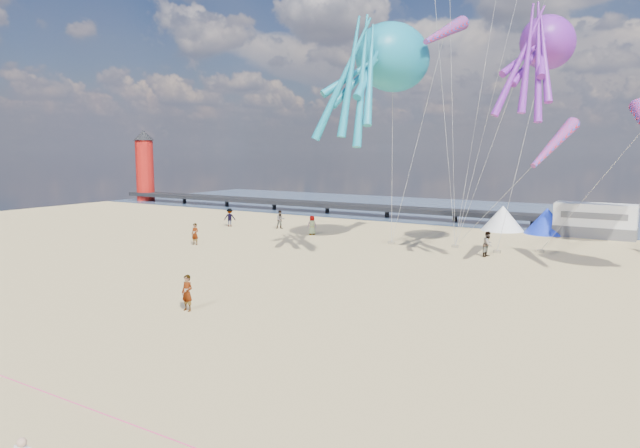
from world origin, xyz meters
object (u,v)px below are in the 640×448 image
Objects in this scene: standing_person at (187,293)px; windsock_right at (554,144)px; beachgoer_0 at (312,225)px; sandbag_a at (392,243)px; sandbag_d at (540,251)px; tent_blue at (547,221)px; beachgoer_7 at (280,220)px; windsock_left at (445,32)px; kite_octopus_teal at (393,57)px; tent_white at (503,218)px; beachgoer_1 at (488,244)px; kite_octopus_purple at (548,43)px; beachgoer_5 at (195,234)px; sandbag_b at (497,252)px; sandbag_e at (455,246)px; lighthouse at (145,171)px; motorhome_0 at (595,220)px; beachgoer_2 at (230,217)px.

windsock_right is (13.12, 18.81, 7.21)m from standing_person.
windsock_right is (21.18, -5.06, 7.22)m from beachgoer_0.
sandbag_d is (11.15, 2.50, 0.00)m from sandbag_a.
tent_blue is 2.23× the size of beachgoer_7.
sandbag_d is 0.07× the size of windsock_left.
windsock_left is at bearing -111.14° from tent_blue.
beachgoer_7 is 3.58× the size of sandbag_d.
kite_octopus_teal is 1.64× the size of windsock_left.
tent_white is 2.16× the size of beachgoer_1.
kite_octopus_purple is at bearing 28.05° from kite_octopus_teal.
standing_person is 19.43m from beachgoer_5.
tent_white is 0.57× the size of windsock_left.
sandbag_d is (2.73, 1.95, 0.00)m from sandbag_b.
beachgoer_7 is 0.18× the size of kite_octopus_purple.
beachgoer_5 is 27.70m from windsock_right.
sandbag_b is at bearing -95.93° from tent_blue.
sandbag_d is 6.32m from sandbag_e.
standing_person is (48.00, -39.77, -3.61)m from lighthouse.
tent_white is 8.00× the size of sandbag_d.
kite_octopus_teal is at bearing 13.76° from beachgoer_5.
beachgoer_5 is 3.54× the size of sandbag_b.
beachgoer_7 is at bearing -178.26° from windsock_right.
beachgoer_0 reaches higher than sandbag_b.
motorhome_0 is 3.57× the size of beachgoer_1.
beachgoer_1 is (56.50, -18.12, -3.58)m from lighthouse.
beachgoer_1 is 0.26× the size of windsock_left.
sandbag_a is 1.00× the size of sandbag_e.
standing_person is at bearing -113.21° from kite_octopus_purple.
sandbag_e is (18.06, -1.48, -0.79)m from beachgoer_7.
kite_octopus_purple is (3.10, -1.29, 14.74)m from sandbag_b.
standing_person is 0.96× the size of beachgoer_1.
kite_octopus_teal is at bearing -73.20° from beachgoer_7.
tent_white is at bearing 129.05° from windsock_right.
beachgoer_2 is at bearing 94.27° from beachgoer_1.
kite_octopus_purple is at bearing 127.58° from windsock_right.
sandbag_b is 0.07× the size of windsock_left.
tent_white is 0.71× the size of windsock_right.
beachgoer_1 is at bearing 12.10° from beachgoer_5.
beachgoer_5 is 0.31× the size of windsock_right.
lighthouse is 43.14m from beachgoer_0.
windsock_left is at bearing 79.04° from standing_person.
sandbag_b is at bearing -56.92° from beachgoer_7.
motorhome_0 is 13.20× the size of sandbag_e.
beachgoer_7 reaches higher than beachgoer_5.
sandbag_a is 5.11m from sandbag_e.
lighthouse is 2.25× the size of tent_white.
tent_blue is 22.38m from kite_octopus_teal.
standing_person is at bearing -110.40° from sandbag_b.
kite_octopus_teal is (19.64, -4.36, 13.48)m from beachgoer_2.
lighthouse reaches higher than sandbag_d.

